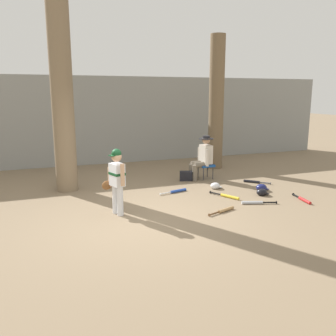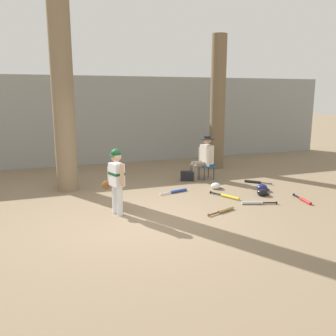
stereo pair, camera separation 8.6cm
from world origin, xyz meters
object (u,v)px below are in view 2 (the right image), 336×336
(bat_yellow_trainer, at_px, (228,196))
(bat_blue_youth, at_px, (177,191))
(seated_spectator, at_px, (204,156))
(batting_helmet_white, at_px, (216,186))
(tree_behind_spectator, at_px, (218,112))
(bat_black_composite, at_px, (255,182))
(young_ballplayer, at_px, (116,177))
(bat_wood_tan, at_px, (224,210))
(batting_helmet_black, at_px, (262,193))
(bat_aluminum_silver, at_px, (255,203))
(batting_helmet_navy, at_px, (262,188))
(bat_red_barrel, at_px, (304,200))
(handbag_beside_stool, at_px, (187,176))
(folding_stool, at_px, (207,166))
(tree_near_player, at_px, (63,100))

(bat_yellow_trainer, bearing_deg, bat_blue_youth, 139.16)
(seated_spectator, xyz_separation_m, batting_helmet_white, (-0.15, -1.05, -0.57))
(tree_behind_spectator, distance_m, bat_black_composite, 2.77)
(young_ballplayer, bearing_deg, bat_wood_tan, -16.73)
(tree_behind_spectator, xyz_separation_m, batting_helmet_black, (-0.47, -3.23, -1.71))
(bat_black_composite, bearing_deg, batting_helmet_black, -115.13)
(bat_aluminum_silver, height_order, batting_helmet_navy, batting_helmet_navy)
(batting_helmet_navy, bearing_deg, bat_red_barrel, -71.34)
(batting_helmet_white, distance_m, batting_helmet_navy, 1.13)
(handbag_beside_stool, bearing_deg, bat_wood_tan, -96.87)
(bat_yellow_trainer, height_order, batting_helmet_white, batting_helmet_white)
(tree_behind_spectator, bearing_deg, bat_aluminum_silver, -105.04)
(young_ballplayer, bearing_deg, bat_black_composite, 16.83)
(bat_wood_tan, relative_size, bat_black_composite, 1.26)
(handbag_beside_stool, distance_m, bat_black_composite, 1.82)
(folding_stool, distance_m, batting_helmet_white, 1.13)
(tree_behind_spectator, height_order, batting_helmet_navy, tree_behind_spectator)
(young_ballplayer, height_order, seated_spectator, young_ballplayer)
(batting_helmet_black, bearing_deg, bat_aluminum_silver, -136.03)
(tree_behind_spectator, relative_size, seated_spectator, 3.51)
(folding_stool, bearing_deg, bat_wood_tan, -108.85)
(handbag_beside_stool, xyz_separation_m, bat_red_barrel, (1.68, -2.66, -0.10))
(bat_aluminum_silver, height_order, batting_helmet_white, batting_helmet_white)
(bat_black_composite, distance_m, batting_helmet_black, 1.19)
(tree_behind_spectator, relative_size, bat_yellow_trainer, 5.61)
(seated_spectator, bearing_deg, folding_stool, 3.92)
(folding_stool, relative_size, batting_helmet_white, 1.48)
(young_ballplayer, xyz_separation_m, bat_blue_youth, (1.67, 1.05, -0.71))
(tree_near_player, height_order, folding_stool, tree_near_player)
(tree_near_player, bearing_deg, seated_spectator, -1.79)
(seated_spectator, distance_m, handbag_beside_stool, 0.72)
(tree_near_player, relative_size, bat_wood_tan, 7.39)
(seated_spectator, bearing_deg, tree_near_player, 178.21)
(handbag_beside_stool, distance_m, bat_wood_tan, 2.71)
(tree_near_player, relative_size, batting_helmet_black, 17.57)
(bat_wood_tan, relative_size, bat_blue_youth, 0.94)
(bat_blue_youth, xyz_separation_m, batting_helmet_black, (1.78, -0.93, 0.04))
(bat_yellow_trainer, distance_m, batting_helmet_white, 0.81)
(batting_helmet_navy, bearing_deg, tree_near_player, 158.62)
(handbag_beside_stool, distance_m, bat_aluminum_silver, 2.53)
(tree_near_player, xyz_separation_m, batting_helmet_black, (4.21, -2.08, -2.12))
(bat_yellow_trainer, relative_size, bat_red_barrel, 1.06)
(bat_black_composite, relative_size, batting_helmet_white, 1.94)
(bat_yellow_trainer, bearing_deg, seated_spectator, 81.99)
(handbag_beside_stool, xyz_separation_m, bat_blue_youth, (-0.70, -1.02, -0.10))
(bat_black_composite, height_order, bat_aluminum_silver, same)
(bat_red_barrel, bearing_deg, bat_wood_tan, -179.29)
(tree_near_player, bearing_deg, batting_helmet_white, -18.58)
(batting_helmet_white, bearing_deg, bat_black_composite, 7.30)
(folding_stool, bearing_deg, tree_behind_spectator, 52.71)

